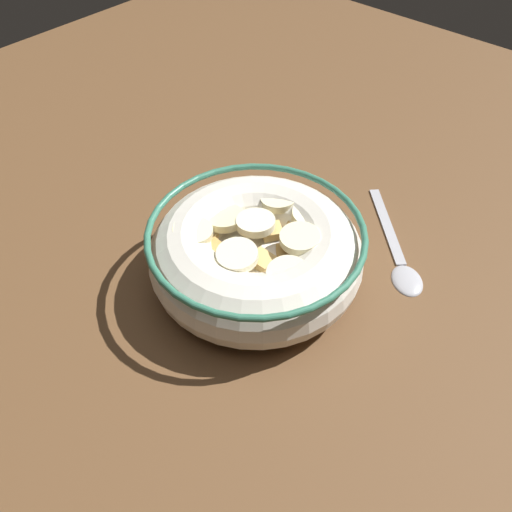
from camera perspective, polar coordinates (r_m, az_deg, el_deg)
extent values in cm
cube|color=brown|center=(50.09, 0.00, -3.17)|extent=(123.06, 123.06, 2.00)
cylinder|color=silver|center=(49.12, 0.00, -2.18)|extent=(10.45, 10.45, 0.60)
torus|color=silver|center=(47.03, 0.00, 0.12)|extent=(18.99, 18.99, 6.28)
torus|color=#337259|center=(45.03, 0.00, 2.63)|extent=(19.03, 19.03, 0.60)
cylinder|color=white|center=(46.53, 0.00, 0.71)|extent=(15.22, 15.22, 0.40)
cube|color=#B78947|center=(47.90, 4.51, 3.32)|extent=(2.44, 2.39, 1.05)
cube|color=tan|center=(48.02, -4.56, 3.60)|extent=(1.99, 2.04, 0.94)
cube|color=tan|center=(46.79, -5.53, 1.87)|extent=(2.11, 2.08, 0.87)
cube|color=tan|center=(43.28, -1.94, -2.28)|extent=(2.26, 2.31, 1.00)
cube|color=tan|center=(47.76, 0.39, 3.24)|extent=(2.12, 2.18, 0.99)
cube|color=tan|center=(41.93, 3.43, -4.58)|extent=(2.03, 2.08, 0.92)
cube|color=tan|center=(49.58, 2.52, 4.97)|extent=(2.35, 2.32, 0.91)
cube|color=tan|center=(46.99, 2.11, 2.46)|extent=(2.49, 2.49, 0.81)
cube|color=#B78947|center=(45.50, 3.39, 0.35)|extent=(2.59, 2.59, 1.04)
cube|color=#B78947|center=(43.89, -5.61, -2.18)|extent=(2.25, 2.32, 1.05)
cube|color=tan|center=(45.86, 6.75, 0.55)|extent=(2.34, 2.31, 0.93)
cube|color=tan|center=(42.72, 0.59, -3.22)|extent=(2.44, 2.46, 0.91)
cube|color=#B78947|center=(50.22, -2.30, 5.93)|extent=(2.36, 2.38, 0.89)
cube|color=tan|center=(43.71, 7.02, -2.42)|extent=(2.01, 2.07, 1.00)
cube|color=#B78947|center=(44.88, -7.83, -0.95)|extent=(2.57, 2.58, 1.03)
cube|color=tan|center=(44.80, 0.64, -0.45)|extent=(1.94, 2.03, 1.05)
cube|color=tan|center=(44.20, 5.21, -1.51)|extent=(2.44, 2.48, 1.02)
cube|color=#B78947|center=(45.59, -4.65, 0.71)|extent=(2.05, 2.09, 0.90)
cube|color=#B78947|center=(45.36, -2.23, 0.23)|extent=(2.14, 2.10, 0.92)
cylinder|color=#F4EABC|center=(49.02, 2.51, 6.12)|extent=(4.85, 4.90, 1.18)
cylinder|color=#F9EFC6|center=(43.25, -6.24, -0.92)|extent=(4.75, 4.75, 0.80)
cylinder|color=beige|center=(47.34, -3.35, 4.08)|extent=(4.17, 4.21, 1.10)
cylinder|color=#F9EFC6|center=(42.30, 3.45, -2.03)|extent=(4.97, 4.93, 1.30)
cylinder|color=#F4EABC|center=(44.93, 4.75, 1.92)|extent=(4.78, 4.77, 0.91)
cylinder|color=beige|center=(45.81, -6.83, 2.61)|extent=(4.86, 4.86, 1.04)
cylinder|color=#F9EFC6|center=(43.39, -2.05, 0.06)|extent=(4.97, 4.94, 1.11)
cylinder|color=#F4EABC|center=(47.76, 5.89, 4.25)|extent=(3.81, 3.81, 1.38)
cylinder|color=#F9EFC6|center=(46.45, -0.05, 3.60)|extent=(4.95, 4.96, 1.02)
ellipsoid|color=#A5A5AD|center=(50.79, 16.03, -2.30)|extent=(4.75, 4.78, 0.80)
cube|color=#A5A5AD|center=(55.90, 13.91, 3.34)|extent=(8.52, 8.81, 0.36)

